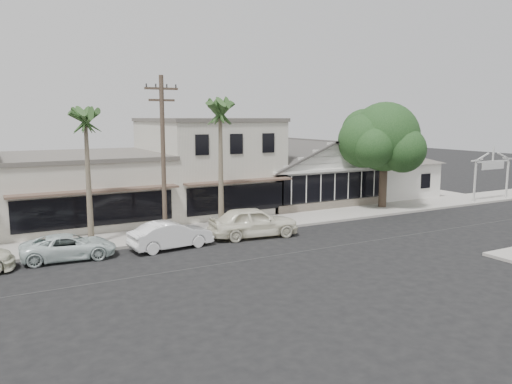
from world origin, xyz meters
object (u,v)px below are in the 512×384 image
utility_pole (163,155)px  car_2 (69,247)px  car_0 (253,222)px  shade_tree (382,139)px  arch_sign (493,163)px  car_1 (171,235)px

utility_pole → car_2: (-5.14, -0.90, -4.18)m
car_0 → shade_tree: shade_tree is taller
arch_sign → utility_pole: utility_pole is taller
car_0 → car_2: 10.01m
arch_sign → car_1: bearing=-177.0°
utility_pole → car_1: 4.30m
arch_sign → shade_tree: shade_tree is taller
utility_pole → car_0: (4.86, -1.18, -3.92)m
car_1 → car_2: bearing=78.9°
arch_sign → car_2: (-32.54, -1.00, -2.55)m
car_1 → shade_tree: 18.60m
car_0 → car_1: size_ratio=1.18×
car_1 → car_2: (-5.00, 0.46, -0.10)m
car_2 → utility_pole: bearing=-75.4°
utility_pole → shade_tree: (17.54, 2.26, 0.43)m
shade_tree → arch_sign: bearing=-12.4°
car_0 → car_1: (-5.00, -0.18, -0.16)m
car_0 → shade_tree: bearing=-66.9°
arch_sign → car_2: 32.66m
utility_pole → car_1: (-0.14, -1.36, -4.07)m
arch_sign → utility_pole: bearing=-179.8°
car_2 → shade_tree: shade_tree is taller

